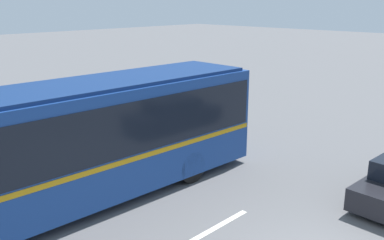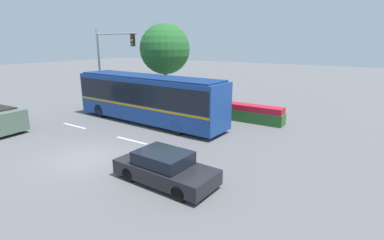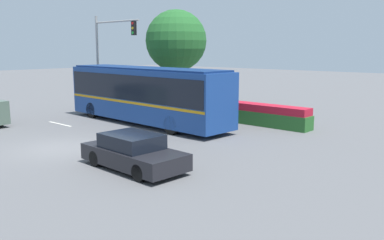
% 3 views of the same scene
% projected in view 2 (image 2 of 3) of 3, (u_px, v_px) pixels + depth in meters
% --- Properties ---
extents(ground_plane, '(140.00, 140.00, 0.00)m').
position_uv_depth(ground_plane, '(85.00, 158.00, 14.56)').
color(ground_plane, '#5B5B5E').
extents(city_bus, '(12.26, 3.05, 3.36)m').
position_uv_depth(city_bus, '(148.00, 96.00, 20.59)').
color(city_bus, navy).
rests_on(city_bus, ground).
extents(sedan_foreground, '(4.42, 2.03, 1.32)m').
position_uv_depth(sedan_foreground, '(165.00, 168.00, 11.91)').
color(sedan_foreground, black).
rests_on(sedan_foreground, ground).
extents(traffic_light_pole, '(4.69, 0.24, 6.73)m').
position_uv_depth(traffic_light_pole, '(108.00, 58.00, 24.04)').
color(traffic_light_pole, gray).
rests_on(traffic_light_pole, ground).
extents(flowering_hedge, '(7.17, 1.07, 1.24)m').
position_uv_depth(flowering_hedge, '(236.00, 111.00, 21.69)').
color(flowering_hedge, '#286028').
rests_on(flowering_hedge, ground).
extents(street_tree_left, '(4.43, 4.43, 7.24)m').
position_uv_depth(street_tree_left, '(165.00, 49.00, 25.63)').
color(street_tree_left, brown).
rests_on(street_tree_left, ground).
extents(lane_stripe_near, '(2.40, 0.16, 0.01)m').
position_uv_depth(lane_stripe_near, '(131.00, 140.00, 17.12)').
color(lane_stripe_near, silver).
rests_on(lane_stripe_near, ground).
extents(lane_stripe_mid, '(2.40, 0.16, 0.01)m').
position_uv_depth(lane_stripe_mid, '(75.00, 126.00, 20.07)').
color(lane_stripe_mid, silver).
rests_on(lane_stripe_mid, ground).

